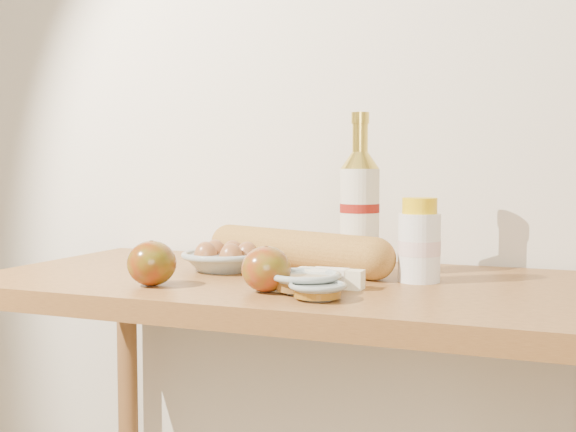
{
  "coord_description": "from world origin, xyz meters",
  "views": [
    {
      "loc": [
        0.49,
        -0.09,
        1.11
      ],
      "look_at": [
        0.0,
        1.15,
        1.02
      ],
      "focal_mm": 45.0,
      "sensor_mm": 36.0,
      "label": 1
    }
  ],
  "objects_px": {
    "bourbon_bottle": "(360,209)",
    "egg_bowl": "(224,259)",
    "table": "(294,341)",
    "cream_bottle": "(419,243)",
    "baguette": "(295,250)"
  },
  "relations": [
    {
      "from": "bourbon_bottle",
      "to": "egg_bowl",
      "type": "height_order",
      "value": "bourbon_bottle"
    },
    {
      "from": "table",
      "to": "egg_bowl",
      "type": "xyz_separation_m",
      "value": [
        -0.16,
        0.03,
        0.15
      ]
    },
    {
      "from": "bourbon_bottle",
      "to": "cream_bottle",
      "type": "bearing_deg",
      "value": 3.58
    },
    {
      "from": "table",
      "to": "bourbon_bottle",
      "type": "height_order",
      "value": "bourbon_bottle"
    },
    {
      "from": "egg_bowl",
      "to": "baguette",
      "type": "height_order",
      "value": "baguette"
    },
    {
      "from": "cream_bottle",
      "to": "baguette",
      "type": "bearing_deg",
      "value": 160.29
    },
    {
      "from": "table",
      "to": "egg_bowl",
      "type": "relative_size",
      "value": 6.03
    },
    {
      "from": "egg_bowl",
      "to": "baguette",
      "type": "xyz_separation_m",
      "value": [
        0.13,
        0.07,
        0.02
      ]
    },
    {
      "from": "cream_bottle",
      "to": "baguette",
      "type": "relative_size",
      "value": 0.32
    },
    {
      "from": "baguette",
      "to": "egg_bowl",
      "type": "bearing_deg",
      "value": -128.55
    },
    {
      "from": "table",
      "to": "baguette",
      "type": "distance_m",
      "value": 0.2
    },
    {
      "from": "baguette",
      "to": "bourbon_bottle",
      "type": "bearing_deg",
      "value": 15.2
    },
    {
      "from": "egg_bowl",
      "to": "bourbon_bottle",
      "type": "bearing_deg",
      "value": 10.95
    },
    {
      "from": "egg_bowl",
      "to": "baguette",
      "type": "bearing_deg",
      "value": 28.99
    },
    {
      "from": "bourbon_bottle",
      "to": "baguette",
      "type": "relative_size",
      "value": 0.66
    }
  ]
}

